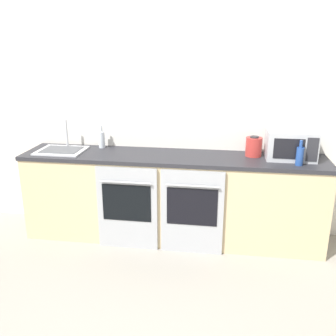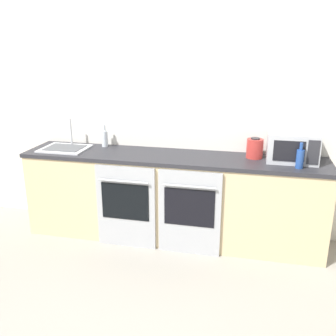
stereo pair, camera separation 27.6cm
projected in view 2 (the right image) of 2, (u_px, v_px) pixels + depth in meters
wall_back at (178, 115)px, 4.04m from camera, size 10.00×0.06×2.60m
counter_back at (172, 197)px, 4.00m from camera, size 3.14×0.60×0.93m
oven_left at (126, 207)px, 3.81m from camera, size 0.62×0.06×0.87m
oven_right at (189, 213)px, 3.67m from camera, size 0.62×0.06×0.87m
microwave at (292, 147)px, 3.62m from camera, size 0.48×0.33×0.29m
bottle_blue at (300, 158)px, 3.42m from camera, size 0.07×0.07×0.24m
bottle_clear at (105, 138)px, 4.18m from camera, size 0.07×0.07×0.24m
kettle at (255, 148)px, 3.75m from camera, size 0.16×0.16×0.21m
sink at (65, 148)px, 4.10m from camera, size 0.49×0.41×0.31m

